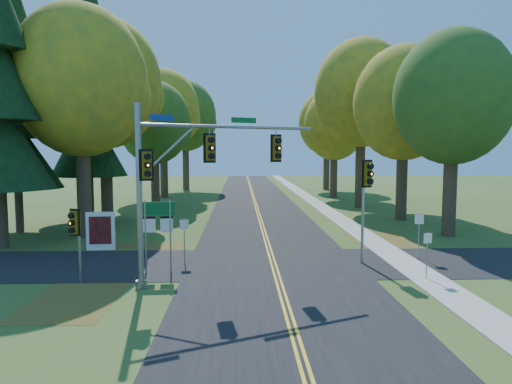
{
  "coord_description": "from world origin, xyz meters",
  "views": [
    {
      "loc": [
        -1.56,
        -19.1,
        5.26
      ],
      "look_at": [
        -0.74,
        4.19,
        3.2
      ],
      "focal_mm": 32.0,
      "sensor_mm": 36.0,
      "label": 1
    }
  ],
  "objects_px": {
    "route_sign_cluster": "(158,222)",
    "info_kiosk": "(101,231)",
    "east_signal_pole": "(366,185)",
    "traffic_mast": "(188,170)"
  },
  "relations": [
    {
      "from": "traffic_mast",
      "to": "route_sign_cluster",
      "type": "relative_size",
      "value": 2.26
    },
    {
      "from": "traffic_mast",
      "to": "route_sign_cluster",
      "type": "xyz_separation_m",
      "value": [
        -1.51,
        1.52,
        -2.31
      ]
    },
    {
      "from": "route_sign_cluster",
      "to": "info_kiosk",
      "type": "relative_size",
      "value": 1.56
    },
    {
      "from": "route_sign_cluster",
      "to": "traffic_mast",
      "type": "bearing_deg",
      "value": -48.03
    },
    {
      "from": "traffic_mast",
      "to": "east_signal_pole",
      "type": "xyz_separation_m",
      "value": [
        7.88,
        2.71,
        -0.85
      ]
    },
    {
      "from": "traffic_mast",
      "to": "info_kiosk",
      "type": "distance_m",
      "value": 9.04
    },
    {
      "from": "east_signal_pole",
      "to": "info_kiosk",
      "type": "distance_m",
      "value": 14.05
    },
    {
      "from": "east_signal_pole",
      "to": "info_kiosk",
      "type": "bearing_deg",
      "value": 141.94
    },
    {
      "from": "traffic_mast",
      "to": "info_kiosk",
      "type": "relative_size",
      "value": 3.52
    },
    {
      "from": "traffic_mast",
      "to": "east_signal_pole",
      "type": "bearing_deg",
      "value": -4.69
    }
  ]
}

